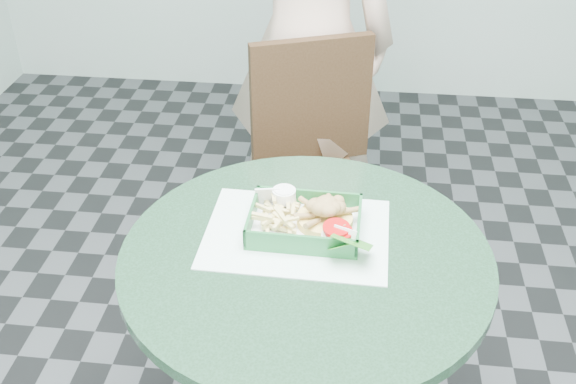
# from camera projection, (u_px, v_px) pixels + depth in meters

# --- Properties ---
(cafe_table) EXTENTS (0.85, 0.85, 0.75)m
(cafe_table) POSITION_uv_depth(u_px,v_px,m) (305.00, 313.00, 1.64)
(cafe_table) COLOR black
(cafe_table) RESTS_ON floor
(dining_chair) EXTENTS (0.42, 0.42, 0.93)m
(dining_chair) POSITION_uv_depth(u_px,v_px,m) (308.00, 160.00, 2.33)
(dining_chair) COLOR #38271A
(dining_chair) RESTS_ON floor
(diner_person) EXTENTS (0.73, 0.50, 1.92)m
(diner_person) POSITION_uv_depth(u_px,v_px,m) (309.00, 10.00, 2.33)
(diner_person) COLOR beige
(diner_person) RESTS_ON floor
(placemat) EXTENTS (0.44, 0.33, 0.00)m
(placemat) POSITION_uv_depth(u_px,v_px,m) (297.00, 240.00, 1.60)
(placemat) COLOR silver
(placemat) RESTS_ON cafe_table
(food_basket) EXTENTS (0.26, 0.19, 0.05)m
(food_basket) POSITION_uv_depth(u_px,v_px,m) (305.00, 232.00, 1.60)
(food_basket) COLOR #1C622F
(food_basket) RESTS_ON placemat
(crab_sandwich) EXTENTS (0.13, 0.13, 0.08)m
(crab_sandwich) POSITION_uv_depth(u_px,v_px,m) (325.00, 218.00, 1.59)
(crab_sandwich) COLOR #D7B756
(crab_sandwich) RESTS_ON food_basket
(fries_pile) EXTENTS (0.13, 0.13, 0.04)m
(fries_pile) POSITION_uv_depth(u_px,v_px,m) (276.00, 220.00, 1.61)
(fries_pile) COLOR #E0CA77
(fries_pile) RESTS_ON food_basket
(sauce_ramekin) EXTENTS (0.06, 0.06, 0.03)m
(sauce_ramekin) POSITION_uv_depth(u_px,v_px,m) (283.00, 201.00, 1.65)
(sauce_ramekin) COLOR white
(sauce_ramekin) RESTS_ON food_basket
(garnish_cup) EXTENTS (0.11, 0.11, 0.04)m
(garnish_cup) POSITION_uv_depth(u_px,v_px,m) (341.00, 244.00, 1.53)
(garnish_cup) COLOR white
(garnish_cup) RESTS_ON food_basket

